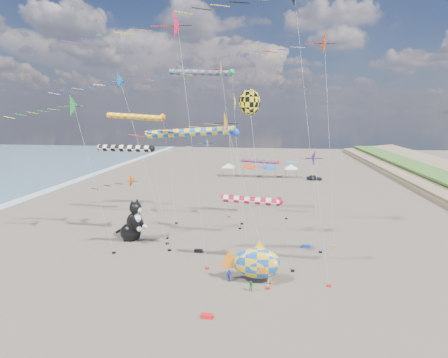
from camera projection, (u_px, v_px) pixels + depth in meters
ground at (213, 323)px, 25.96m from camera, size 260.00×260.00×0.00m
delta_kite_0 at (315, 44)px, 36.74m from camera, size 11.76×2.80×24.19m
delta_kite_1 at (200, 146)px, 50.68m from camera, size 9.36×1.73×11.85m
delta_kite_2 at (211, 71)px, 43.50m from camera, size 12.23×2.25×22.00m
delta_kite_4 at (70, 108)px, 36.27m from camera, size 10.94×2.57×17.43m
delta_kite_5 at (114, 84)px, 36.75m from camera, size 12.16×2.10×19.74m
delta_kite_6 at (129, 185)px, 42.60m from camera, size 9.07×1.79×7.93m
delta_kite_7 at (298, 163)px, 29.70m from camera, size 7.89×1.67×12.41m
delta_kite_8 at (169, 24)px, 30.99m from camera, size 13.55×2.89×24.85m
delta_kite_9 at (215, 126)px, 29.88m from camera, size 13.05×2.42×15.75m
windsock_0 at (204, 73)px, 45.66m from camera, size 9.90×0.81×20.94m
windsock_1 at (138, 117)px, 47.04m from camera, size 9.52×0.79×15.24m
windsock_2 at (128, 149)px, 39.89m from camera, size 8.07×0.81×11.79m
windsock_3 at (254, 201)px, 33.55m from camera, size 7.29×0.78×7.52m
windsock_4 at (195, 133)px, 32.38m from camera, size 10.10×0.77×14.01m
windsock_5 at (261, 162)px, 50.15m from camera, size 6.97×0.64×8.86m
angelfish_kite at (248, 103)px, 36.22m from camera, size 3.74×3.02×17.80m
cat_inflatable at (132, 219)px, 42.39m from camera, size 4.34×3.22×5.27m
fish_inflatable at (257, 263)px, 31.72m from camera, size 5.78×2.01×4.20m
person_adult at (269, 270)px, 32.62m from camera, size 0.68×0.46×1.85m
child_green at (251, 286)px, 30.41m from camera, size 0.56×0.46×1.04m
child_blue at (229, 276)px, 32.27m from camera, size 0.70×0.67×1.17m
kite_bag_0 at (207, 316)px, 26.62m from camera, size 0.90×0.44×0.30m
kite_bag_1 at (306, 246)px, 40.47m from camera, size 0.90×0.44×0.30m
kite_bag_2 at (198, 251)px, 39.12m from camera, size 0.90×0.44×0.30m
tent_row at (259, 164)px, 83.59m from camera, size 19.20×4.20×3.80m
parked_car at (314, 178)px, 80.50m from camera, size 3.60×1.65×1.20m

